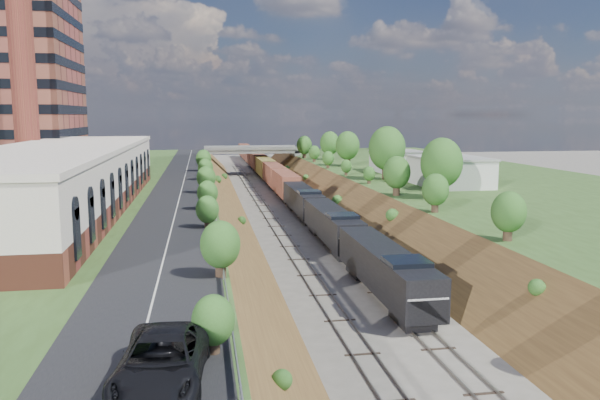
# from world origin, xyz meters

# --- Properties ---
(ground) EXTENTS (400.00, 400.00, 0.00)m
(ground) POSITION_xyz_m (0.00, 0.00, 0.00)
(ground) COLOR #6B665B
(ground) RESTS_ON ground
(platform_left) EXTENTS (44.00, 180.00, 5.00)m
(platform_left) POSITION_xyz_m (-33.00, 60.00, 2.50)
(platform_left) COLOR #365121
(platform_left) RESTS_ON ground
(platform_right) EXTENTS (44.00, 180.00, 5.00)m
(platform_right) POSITION_xyz_m (33.00, 60.00, 2.50)
(platform_right) COLOR #365121
(platform_right) RESTS_ON ground
(embankment_left) EXTENTS (10.00, 180.00, 10.00)m
(embankment_left) POSITION_xyz_m (-11.00, 60.00, 0.00)
(embankment_left) COLOR brown
(embankment_left) RESTS_ON ground
(embankment_right) EXTENTS (10.00, 180.00, 10.00)m
(embankment_right) POSITION_xyz_m (11.00, 60.00, 0.00)
(embankment_right) COLOR brown
(embankment_right) RESTS_ON ground
(rail_left_track) EXTENTS (1.58, 180.00, 0.18)m
(rail_left_track) POSITION_xyz_m (-2.60, 60.00, 0.09)
(rail_left_track) COLOR gray
(rail_left_track) RESTS_ON ground
(rail_right_track) EXTENTS (1.58, 180.00, 0.18)m
(rail_right_track) POSITION_xyz_m (2.60, 60.00, 0.09)
(rail_right_track) COLOR gray
(rail_right_track) RESTS_ON ground
(road) EXTENTS (8.00, 180.00, 0.10)m
(road) POSITION_xyz_m (-15.50, 60.00, 5.05)
(road) COLOR black
(road) RESTS_ON platform_left
(guardrail) EXTENTS (0.10, 171.00, 0.70)m
(guardrail) POSITION_xyz_m (-11.40, 59.80, 5.55)
(guardrail) COLOR #99999E
(guardrail) RESTS_ON platform_left
(commercial_building) EXTENTS (14.30, 62.30, 7.00)m
(commercial_building) POSITION_xyz_m (-28.00, 38.00, 8.51)
(commercial_building) COLOR brown
(commercial_building) RESTS_ON platform_left
(smokestack) EXTENTS (3.20, 3.20, 40.00)m
(smokestack) POSITION_xyz_m (-36.00, 56.00, 25.00)
(smokestack) COLOR brown
(smokestack) RESTS_ON platform_left
(overpass) EXTENTS (24.50, 8.30, 7.40)m
(overpass) POSITION_xyz_m (0.00, 122.00, 4.92)
(overpass) COLOR gray
(overpass) RESTS_ON ground
(white_building_near) EXTENTS (9.00, 12.00, 4.00)m
(white_building_near) POSITION_xyz_m (23.50, 52.00, 7.00)
(white_building_near) COLOR silver
(white_building_near) RESTS_ON platform_right
(white_building_far) EXTENTS (8.00, 10.00, 3.60)m
(white_building_far) POSITION_xyz_m (23.00, 74.00, 6.80)
(white_building_far) COLOR silver
(white_building_far) RESTS_ON platform_right
(tree_right_large) EXTENTS (5.25, 5.25, 7.61)m
(tree_right_large) POSITION_xyz_m (17.00, 40.00, 9.38)
(tree_right_large) COLOR #473323
(tree_right_large) RESTS_ON platform_right
(tree_left_crest) EXTENTS (2.45, 2.45, 3.55)m
(tree_left_crest) POSITION_xyz_m (-11.80, 20.00, 7.04)
(tree_left_crest) COLOR #473323
(tree_left_crest) RESTS_ON platform_left
(freight_train) EXTENTS (3.27, 183.32, 4.82)m
(freight_train) POSITION_xyz_m (2.60, 102.36, 2.76)
(freight_train) COLOR black
(freight_train) RESTS_ON ground
(suv) EXTENTS (3.85, 7.31, 1.96)m
(suv) POSITION_xyz_m (-14.29, -7.25, 6.08)
(suv) COLOR black
(suv) RESTS_ON road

